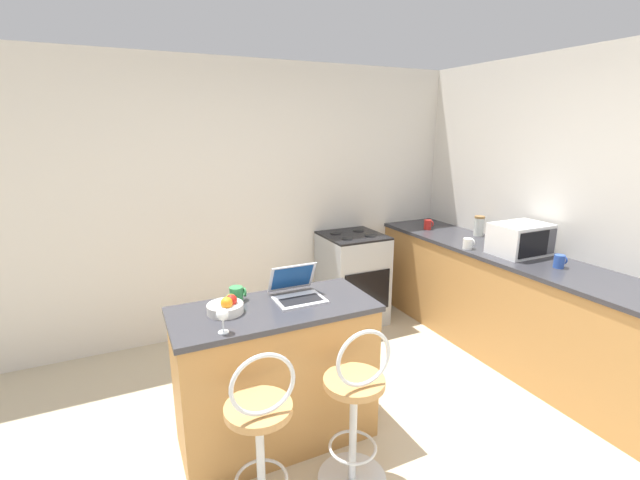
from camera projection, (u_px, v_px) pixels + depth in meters
The scene contains 15 objects.
wall_back at pixel (237, 201), 4.11m from camera, with size 12.00×0.06×2.60m.
breakfast_bar at pixel (276, 374), 2.72m from camera, with size 1.24×0.57×0.93m.
counter_right at pixel (505, 302), 3.84m from camera, with size 0.66×2.98×0.93m.
bar_stool_near at pixel (261, 442), 2.14m from camera, with size 0.40×0.40×1.00m.
bar_stool_far at pixel (355, 412), 2.36m from camera, with size 0.40×0.40×1.00m.
laptop at pixel (296, 290), 2.72m from camera, with size 0.31×0.29×0.21m.
microwave at pixel (520, 239), 3.65m from camera, with size 0.47×0.34×0.27m.
stove_range at pixel (352, 278), 4.46m from camera, with size 0.59×0.61×0.94m.
storage_jar at pixel (479, 226), 4.28m from camera, with size 0.10×0.10×0.20m.
fruit_bowl at pixel (226, 306), 2.50m from camera, with size 0.21×0.21×0.11m.
mug_green at pixel (237, 294), 2.67m from camera, with size 0.10×0.08×0.09m.
mug_blue at pixel (559, 261), 3.31m from camera, with size 0.10×0.08×0.10m.
mug_white at pixel (468, 244), 3.83m from camera, with size 0.10×0.08×0.10m.
wine_glass_short at pixel (223, 315), 2.24m from camera, with size 0.07×0.07×0.14m.
mug_red at pixel (428, 224), 4.56m from camera, with size 0.10×0.08×0.10m.
Camera 1 is at (-1.01, -1.55, 1.99)m, focal length 24.00 mm.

